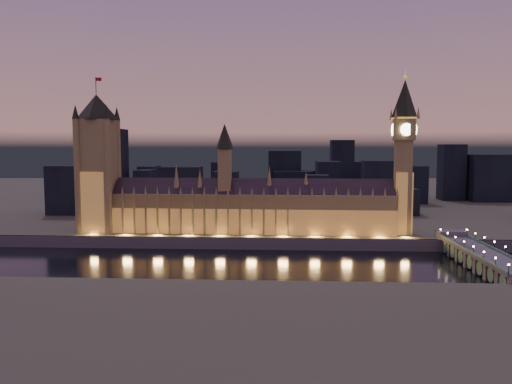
{
  "coord_description": "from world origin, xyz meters",
  "views": [
    {
      "loc": [
        23.45,
        -292.65,
        69.02
      ],
      "look_at": [
        5.0,
        55.0,
        38.0
      ],
      "focal_mm": 35.0,
      "sensor_mm": 36.0,
      "label": 1
    }
  ],
  "objects_px": {
    "palace_of_westminster": "(251,207)",
    "victoria_tower": "(98,156)",
    "elizabeth_tower": "(404,144)",
    "westminster_bridge": "(479,257)"
  },
  "relations": [
    {
      "from": "victoria_tower",
      "to": "elizabeth_tower",
      "type": "xyz_separation_m",
      "value": [
        218.0,
        0.01,
        8.97
      ]
    },
    {
      "from": "palace_of_westminster",
      "to": "elizabeth_tower",
      "type": "distance_m",
      "value": 115.96
    },
    {
      "from": "westminster_bridge",
      "to": "palace_of_westminster",
      "type": "bearing_deg",
      "value": 154.33
    },
    {
      "from": "victoria_tower",
      "to": "elizabeth_tower",
      "type": "distance_m",
      "value": 218.18
    },
    {
      "from": "elizabeth_tower",
      "to": "westminster_bridge",
      "type": "bearing_deg",
      "value": -66.08
    },
    {
      "from": "palace_of_westminster",
      "to": "victoria_tower",
      "type": "bearing_deg",
      "value": 179.92
    },
    {
      "from": "elizabeth_tower",
      "to": "palace_of_westminster",
      "type": "bearing_deg",
      "value": -179.91
    },
    {
      "from": "elizabeth_tower",
      "to": "westminster_bridge",
      "type": "relative_size",
      "value": 1.01
    },
    {
      "from": "palace_of_westminster",
      "to": "victoria_tower",
      "type": "distance_m",
      "value": 117.19
    },
    {
      "from": "victoria_tower",
      "to": "westminster_bridge",
      "type": "xyz_separation_m",
      "value": [
        246.99,
        -65.37,
        -56.93
      ]
    }
  ]
}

